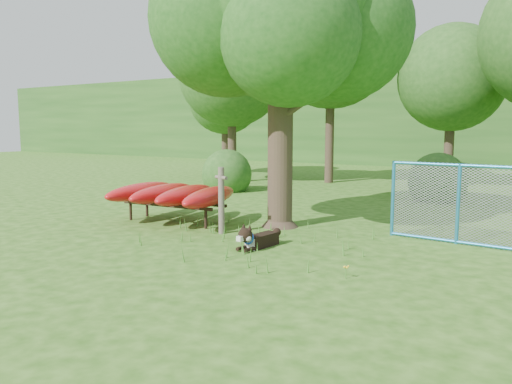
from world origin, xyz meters
The scene contains 14 objects.
ground centered at (0.00, 0.00, 0.00)m, with size 80.00×80.00×0.00m, color #255210.
oak_tree centered at (-0.19, 2.80, 4.73)m, with size 5.36×4.77×7.10m.
wooden_post centered at (-0.83, 1.44, 0.76)m, with size 0.39×0.21×1.43m.
kayak_rack centered at (-2.57, 1.91, 0.68)m, with size 3.12×2.77×0.90m.
husky_dog centered at (0.52, 0.71, 0.18)m, with size 0.40×1.16×0.52m.
fence_section centered at (3.65, 3.10, 0.79)m, with size 2.70×0.30×2.64m.
wildflower_clump centered at (2.67, -0.18, 0.16)m, with size 0.09×0.08×0.20m.
bg_tree_a centered at (-6.50, 10.00, 4.48)m, with size 4.40×4.40×6.70m.
bg_tree_b centered at (-3.00, 12.00, 5.61)m, with size 5.20×5.20×8.22m.
bg_tree_c centered at (1.50, 13.00, 4.11)m, with size 4.00×4.00×6.12m.
bg_tree_f centered at (-9.00, 13.00, 3.73)m, with size 3.60×3.60×5.55m.
shrub_left centered at (-5.00, 7.50, 0.00)m, with size 1.80×1.80×1.80m, color #234F19.
shrub_mid centered at (2.00, 9.00, 0.00)m, with size 1.80×1.80×1.80m, color #234F19.
wooded_hillside centered at (0.00, 28.00, 3.00)m, with size 80.00×12.00×6.00m, color #234F19.
Camera 1 is at (5.41, -7.10, 2.26)m, focal length 35.00 mm.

